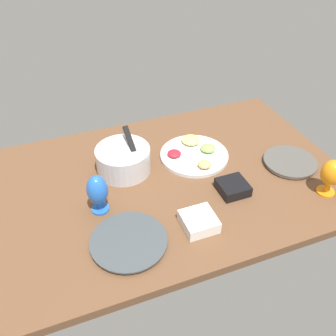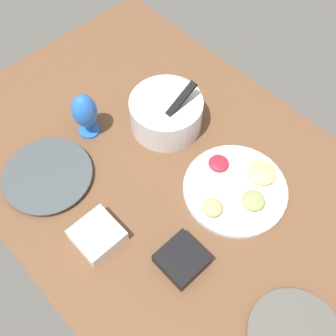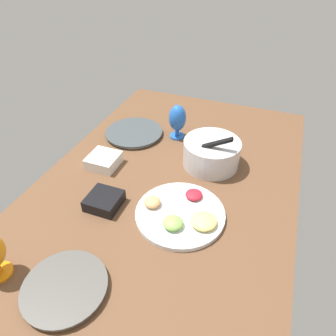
# 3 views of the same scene
# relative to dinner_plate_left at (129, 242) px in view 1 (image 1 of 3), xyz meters

# --- Properties ---
(ground_plane) EXTENTS (1.60, 1.04, 0.04)m
(ground_plane) POSITION_rel_dinner_plate_left_xyz_m (0.27, 0.30, -0.03)
(ground_plane) COLOR brown
(dinner_plate_left) EXTENTS (0.29, 0.29, 0.02)m
(dinner_plate_left) POSITION_rel_dinner_plate_left_xyz_m (0.00, 0.00, 0.00)
(dinner_plate_left) COLOR silver
(dinner_plate_left) RESTS_ON ground_plane
(dinner_plate_right) EXTENTS (0.25, 0.25, 0.02)m
(dinner_plate_right) POSITION_rel_dinner_plate_left_xyz_m (0.85, 0.19, 0.00)
(dinner_plate_right) COLOR silver
(dinner_plate_right) RESTS_ON ground_plane
(mixing_bowl) EXTENTS (0.25, 0.25, 0.18)m
(mixing_bowl) POSITION_rel_dinner_plate_left_xyz_m (0.10, 0.43, 0.05)
(mixing_bowl) COLOR silver
(mixing_bowl) RESTS_ON ground_plane
(fruit_platter) EXTENTS (0.33, 0.33, 0.05)m
(fruit_platter) POSITION_rel_dinner_plate_left_xyz_m (0.45, 0.41, 0.00)
(fruit_platter) COLOR silver
(fruit_platter) RESTS_ON ground_plane
(hurricane_glass_blue) EXTENTS (0.09, 0.09, 0.18)m
(hurricane_glass_blue) POSITION_rel_dinner_plate_left_xyz_m (-0.06, 0.21, 0.09)
(hurricane_glass_blue) COLOR blue
(hurricane_glass_blue) RESTS_ON ground_plane
(hurricane_glass_orange) EXTENTS (0.09, 0.09, 0.17)m
(hurricane_glass_orange) POSITION_rel_dinner_plate_left_xyz_m (0.88, -0.03, 0.09)
(hurricane_glass_orange) COLOR orange
(hurricane_glass_orange) RESTS_ON ground_plane
(square_bowl_white) EXTENTS (0.13, 0.13, 0.05)m
(square_bowl_white) POSITION_rel_dinner_plate_left_xyz_m (0.28, -0.01, 0.02)
(square_bowl_white) COLOR white
(square_bowl_white) RESTS_ON ground_plane
(square_bowl_black) EXTENTS (0.12, 0.12, 0.05)m
(square_bowl_black) POSITION_rel_dinner_plate_left_xyz_m (0.50, 0.12, 0.02)
(square_bowl_black) COLOR black
(square_bowl_black) RESTS_ON ground_plane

